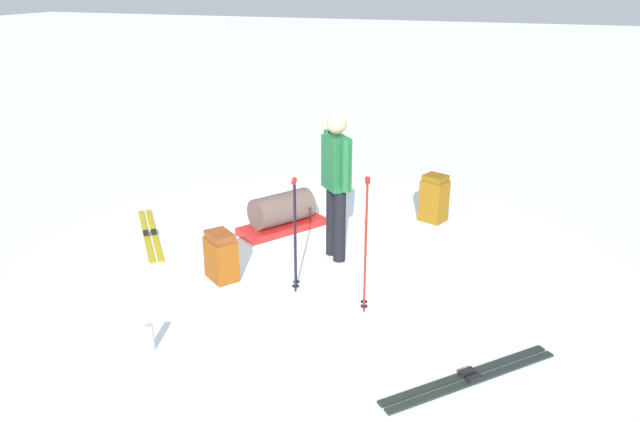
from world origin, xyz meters
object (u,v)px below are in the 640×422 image
Objects in this scene: skier_standing at (336,180)px; gear_sled at (282,213)px; ski_poles_planted_near at (366,239)px; ski_poles_planted_far at (295,229)px; backpack_large_dark at (221,256)px; thermos_bottle at (150,338)px; backpack_bright at (434,199)px; ski_pair_near at (470,377)px; ski_pair_far at (150,234)px.

skier_standing reaches higher than gear_sled.
skier_standing is at bearing 31.85° from ski_poles_planted_near.
ski_poles_planted_far is at bearing 78.45° from ski_poles_planted_near.
backpack_large_dark reaches higher than thermos_bottle.
backpack_bright is at bearing -22.23° from ski_poles_planted_far.
ski_pair_near and ski_pair_far have the same top height.
skier_standing is 3.15× the size of backpack_large_dark.
backpack_bright is 2.04m from gear_sled.
skier_standing reaches higher than ski_pair_far.
skier_standing is 2.69m from thermos_bottle.
ski_pair_far is 1.70m from gear_sled.
ski_pair_near is at bearing -131.49° from gear_sled.
ski_poles_planted_near is at bearing 175.52° from backpack_bright.
backpack_bright is at bearing -4.48° from ski_poles_planted_near.
backpack_large_dark is 1.46m from thermos_bottle.
ski_poles_planted_near is (-0.87, -3.09, 0.75)m from ski_pair_far.
skier_standing is 6.54× the size of thermos_bottle.
skier_standing is 1.39× the size of ski_poles_planted_far.
backpack_bright is 2.67m from ski_poles_planted_far.
ski_pair_near is 1.13× the size of gear_sled.
backpack_bright is at bearing -60.91° from gear_sled.
gear_sled is at bearing -2.51° from backpack_large_dark.
thermos_bottle is (-1.34, 1.56, -0.63)m from ski_poles_planted_near.
ski_poles_planted_near is at bearing -101.55° from ski_poles_planted_far.
backpack_large_dark reaches higher than ski_pair_near.
backpack_bright reaches higher than gear_sled.
gear_sled is at bearing 119.09° from backpack_bright.
ski_pair_far is (-0.19, 2.43, -0.94)m from skier_standing.
ski_pair_far is 1.21× the size of gear_sled.
ski_poles_planted_far is 1.77m from thermos_bottle.
ski_pair_near is 4.54m from ski_pair_far.
ski_pair_far is at bearing 117.85° from backpack_bright.
skier_standing is 2.74m from ski_pair_near.
gear_sled reaches higher than ski_pair_far.
ski_pair_near is (-1.85, -1.80, -0.94)m from skier_standing.
backpack_large_dark reaches higher than gear_sled.
ski_poles_planted_far reaches higher than thermos_bottle.
ski_poles_planted_near is 5.27× the size of thermos_bottle.
backpack_large_dark is at bearing 177.49° from gear_sled.
ski_pair_near is at bearing -107.95° from backpack_large_dark.
ski_pair_near is 1.57m from ski_poles_planted_near.
skier_standing reaches higher than thermos_bottle.
ski_poles_planted_far is (0.95, 1.93, 0.67)m from ski_pair_near.
thermos_bottle is at bearing 130.58° from ski_poles_planted_near.
ski_poles_planted_near is 0.81m from ski_poles_planted_far.
backpack_large_dark is 0.39× the size of ski_poles_planted_near.
ski_poles_planted_far is at bearing 157.77° from backpack_bright.
ski_pair_far is 2.68m from thermos_bottle.
backpack_bright is (3.39, 0.94, 0.30)m from ski_pair_near.
backpack_bright is at bearing -36.54° from backpack_large_dark.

